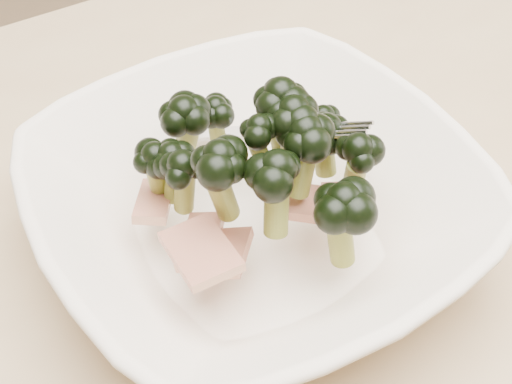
{
  "coord_description": "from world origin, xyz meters",
  "views": [
    {
      "loc": [
        -0.29,
        -0.26,
        1.15
      ],
      "look_at": [
        -0.11,
        0.02,
        0.8
      ],
      "focal_mm": 50.0,
      "sensor_mm": 36.0,
      "label": 1
    }
  ],
  "objects": [
    {
      "name": "broccoli_dish",
      "position": [
        -0.11,
        0.02,
        0.79
      ],
      "size": [
        0.3,
        0.3,
        0.13
      ],
      "color": "#F4E3CF",
      "rests_on": "dining_table"
    },
    {
      "name": "dining_table",
      "position": [
        0.0,
        0.0,
        0.65
      ],
      "size": [
        1.2,
        0.8,
        0.75
      ],
      "color": "tan",
      "rests_on": "ground"
    }
  ]
}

